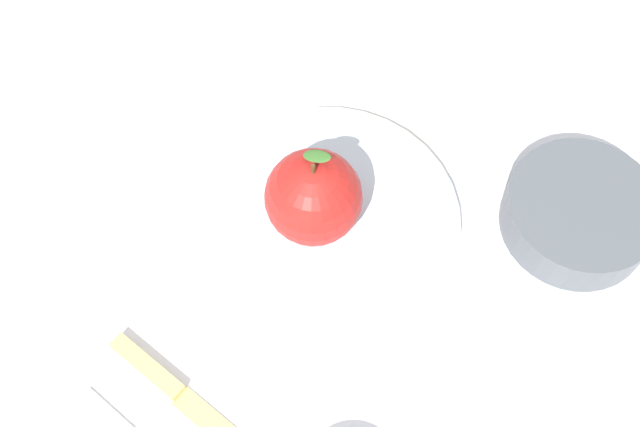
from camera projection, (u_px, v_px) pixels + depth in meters
The scene contains 6 objects.
ground_plane at pixel (314, 258), 0.68m from camera, with size 2.40×2.40×0.00m, color silver.
dinner_plate at pixel (320, 220), 0.68m from camera, with size 0.23×0.23×0.02m.
apple at pixel (313, 197), 0.64m from camera, with size 0.08×0.08×0.09m.
side_bowl at pixel (580, 211), 0.67m from camera, with size 0.13×0.13×0.04m.
knife at pixel (193, 405), 0.61m from camera, with size 0.09×0.20×0.01m.
linen_napkin at pixel (396, 97), 0.75m from camera, with size 0.11×0.18×0.00m, color silver.
Camera 1 is at (-0.27, -0.09, 0.62)m, focal length 44.18 mm.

